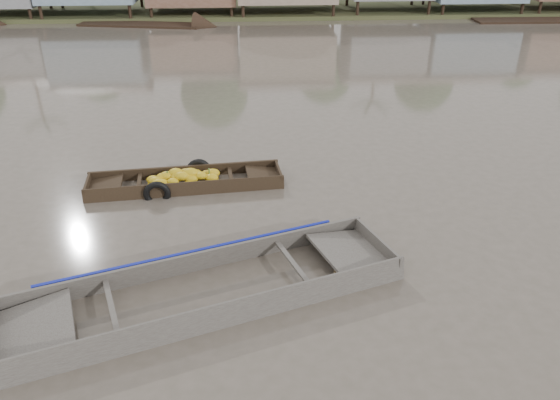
{
  "coord_description": "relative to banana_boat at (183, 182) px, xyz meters",
  "views": [
    {
      "loc": [
        -0.29,
        -9.83,
        6.54
      ],
      "look_at": [
        0.36,
        0.85,
        0.8
      ],
      "focal_mm": 35.0,
      "sensor_mm": 36.0,
      "label": 1
    }
  ],
  "objects": [
    {
      "name": "viewer_boat",
      "position": [
        0.95,
        -4.73,
        -0.07
      ],
      "size": [
        7.75,
        4.35,
        0.61
      ],
      "rotation": [
        0.0,
        0.0,
        0.34
      ],
      "color": "#3D3834",
      "rests_on": "ground"
    },
    {
      "name": "ground",
      "position": [
        2.08,
        -3.28,
        -0.13
      ],
      "size": [
        120.0,
        120.0,
        0.0
      ],
      "primitive_type": "plane",
      "color": "#524A3F",
      "rests_on": "ground"
    },
    {
      "name": "distant_boats",
      "position": [
        7.36,
        20.6,
        -0.18
      ],
      "size": [
        47.66,
        16.4,
        0.35
      ],
      "color": "black",
      "rests_on": "ground"
    },
    {
      "name": "banana_boat",
      "position": [
        0.0,
        0.0,
        0.0
      ],
      "size": [
        5.22,
        1.74,
        0.73
      ],
      "rotation": [
        0.0,
        0.0,
        0.1
      ],
      "color": "black",
      "rests_on": "ground"
    }
  ]
}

